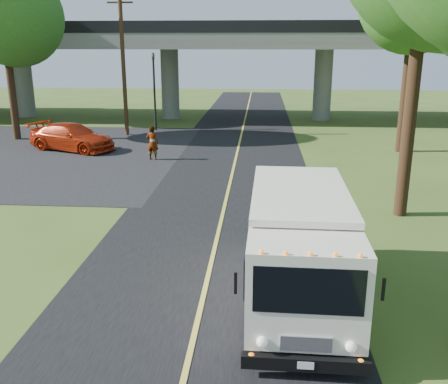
# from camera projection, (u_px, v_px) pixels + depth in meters

# --- Properties ---
(ground) EXTENTS (120.00, 120.00, 0.00)m
(ground) POSITION_uv_depth(u_px,v_px,m) (188.00, 363.00, 9.35)
(ground) COLOR #3C501C
(ground) RESTS_ON ground
(road) EXTENTS (7.00, 90.00, 0.02)m
(road) POSITION_uv_depth(u_px,v_px,m) (226.00, 202.00, 18.90)
(road) COLOR black
(road) RESTS_ON ground
(parking_lot) EXTENTS (16.00, 18.00, 0.01)m
(parking_lot) POSITION_uv_depth(u_px,v_px,m) (36.00, 153.00, 27.34)
(parking_lot) COLOR black
(parking_lot) RESTS_ON ground
(lane_line) EXTENTS (0.12, 90.00, 0.01)m
(lane_line) POSITION_uv_depth(u_px,v_px,m) (226.00, 201.00, 18.90)
(lane_line) COLOR gold
(lane_line) RESTS_ON road
(overpass) EXTENTS (54.00, 10.00, 7.30)m
(overpass) POSITION_uv_depth(u_px,v_px,m) (246.00, 60.00, 38.64)
(overpass) COLOR slate
(overpass) RESTS_ON ground
(traffic_signal) EXTENTS (0.18, 0.22, 5.20)m
(traffic_signal) POSITION_uv_depth(u_px,v_px,m) (154.00, 83.00, 33.72)
(traffic_signal) COLOR black
(traffic_signal) RESTS_ON ground
(utility_pole) EXTENTS (1.60, 0.26, 9.00)m
(utility_pole) POSITION_uv_depth(u_px,v_px,m) (123.00, 63.00, 31.52)
(utility_pole) COLOR #472D19
(utility_pole) RESTS_ON ground
(tree_left_lot) EXTENTS (5.60, 5.50, 10.50)m
(tree_left_lot) POSITION_uv_depth(u_px,v_px,m) (4.00, 6.00, 28.95)
(tree_left_lot) COLOR #382314
(tree_left_lot) RESTS_ON ground
(tree_left_far) EXTENTS (5.26, 5.16, 9.89)m
(tree_left_far) POSITION_uv_depth(u_px,v_px,m) (6.00, 19.00, 35.03)
(tree_left_far) COLOR #382314
(tree_left_far) RESTS_ON ground
(step_van) EXTENTS (2.34, 6.09, 2.54)m
(step_van) POSITION_uv_depth(u_px,v_px,m) (299.00, 245.00, 11.29)
(step_van) COLOR silver
(step_van) RESTS_ON ground
(red_sedan) EXTENTS (5.52, 3.74, 1.48)m
(red_sedan) POSITION_uv_depth(u_px,v_px,m) (72.00, 137.00, 27.97)
(red_sedan) COLOR #9F2309
(red_sedan) RESTS_ON ground
(pedestrian) EXTENTS (0.70, 0.52, 1.76)m
(pedestrian) POSITION_uv_depth(u_px,v_px,m) (152.00, 143.00, 25.55)
(pedestrian) COLOR gray
(pedestrian) RESTS_ON ground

